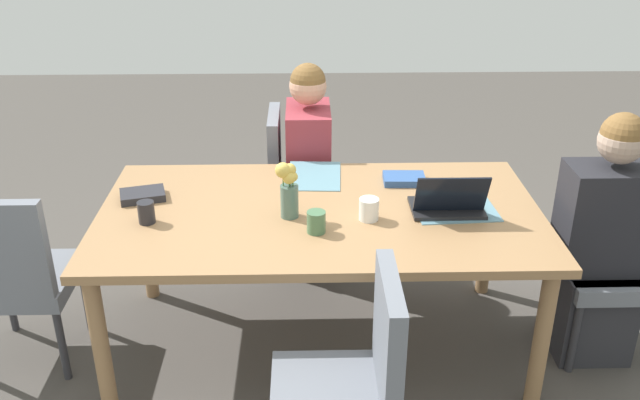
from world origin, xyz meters
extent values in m
plane|color=#4C4742|center=(0.00, 0.00, 0.00)|extent=(10.00, 10.00, 0.00)
cube|color=#9E754C|center=(0.00, 0.00, 0.72)|extent=(1.98, 1.08, 0.04)
cylinder|color=#9E754C|center=(-0.91, -0.46, 0.35)|extent=(0.07, 0.07, 0.70)
cylinder|color=#9E754C|center=(0.91, -0.46, 0.35)|extent=(0.07, 0.07, 0.70)
cylinder|color=#9E754C|center=(-0.91, 0.46, 0.35)|extent=(0.07, 0.07, 0.70)
cylinder|color=#9E754C|center=(0.91, 0.46, 0.35)|extent=(0.07, 0.07, 0.70)
cube|color=slate|center=(-0.05, 0.87, 0.41)|extent=(0.44, 0.44, 0.08)
cube|color=slate|center=(-0.24, 0.87, 0.68)|extent=(0.06, 0.42, 0.45)
cylinder|color=#333338|center=(0.14, 1.06, 0.18)|extent=(0.04, 0.04, 0.37)
cylinder|color=#333338|center=(0.14, 0.68, 0.18)|extent=(0.04, 0.04, 0.37)
cylinder|color=#333338|center=(-0.24, 1.06, 0.18)|extent=(0.04, 0.04, 0.37)
cylinder|color=#333338|center=(-0.24, 0.68, 0.18)|extent=(0.04, 0.04, 0.37)
cube|color=#2D2D33|center=(-0.05, 0.81, 0.23)|extent=(0.36, 0.34, 0.45)
cube|color=#93333D|center=(-0.05, 0.81, 0.70)|extent=(0.24, 0.40, 0.50)
sphere|color=tan|center=(-0.05, 0.81, 1.07)|extent=(0.20, 0.20, 0.20)
sphere|color=brown|center=(-0.05, 0.81, 1.10)|extent=(0.19, 0.19, 0.19)
cube|color=slate|center=(1.35, -0.04, 0.41)|extent=(0.44, 0.44, 0.08)
cube|color=slate|center=(1.35, 0.15, 0.68)|extent=(0.42, 0.06, 0.45)
cylinder|color=#333338|center=(1.16, -0.23, 0.18)|extent=(0.04, 0.04, 0.37)
cylinder|color=#333338|center=(1.54, 0.15, 0.18)|extent=(0.04, 0.04, 0.37)
cylinder|color=#333338|center=(1.16, 0.15, 0.18)|extent=(0.04, 0.04, 0.37)
cube|color=#2D2D33|center=(1.29, -0.04, 0.23)|extent=(0.34, 0.36, 0.45)
cube|color=#232328|center=(1.29, -0.04, 0.70)|extent=(0.40, 0.24, 0.50)
sphere|color=tan|center=(1.29, -0.04, 1.07)|extent=(0.20, 0.20, 0.20)
sphere|color=brown|center=(1.29, -0.04, 1.10)|extent=(0.19, 0.19, 0.19)
cube|color=slate|center=(-1.36, -0.03, 0.41)|extent=(0.44, 0.44, 0.08)
cylinder|color=#333338|center=(-1.55, 0.16, 0.18)|extent=(0.04, 0.04, 0.37)
cylinder|color=#333338|center=(-1.17, 0.16, 0.18)|extent=(0.04, 0.04, 0.37)
cylinder|color=#333338|center=(-1.17, -0.22, 0.18)|extent=(0.04, 0.04, 0.37)
cube|color=slate|center=(0.02, -0.85, 0.41)|extent=(0.44, 0.44, 0.08)
cube|color=slate|center=(0.21, -0.85, 0.68)|extent=(0.06, 0.42, 0.45)
cylinder|color=#4C6B60|center=(-0.13, -0.06, 0.81)|extent=(0.08, 0.08, 0.15)
sphere|color=gold|center=(-0.12, -0.06, 0.93)|extent=(0.04, 0.04, 0.04)
cylinder|color=#477A3D|center=(-0.12, -0.06, 0.91)|extent=(0.01, 0.01, 0.04)
sphere|color=gold|center=(-0.13, -0.05, 0.96)|extent=(0.06, 0.06, 0.06)
cylinder|color=#477A3D|center=(-0.13, -0.05, 0.92)|extent=(0.01, 0.01, 0.07)
sphere|color=gold|center=(-0.16, -0.06, 0.96)|extent=(0.07, 0.07, 0.07)
cylinder|color=#477A3D|center=(-0.16, -0.06, 0.92)|extent=(0.01, 0.01, 0.07)
sphere|color=gold|center=(-0.13, -0.06, 0.93)|extent=(0.06, 0.06, 0.06)
cylinder|color=#477A3D|center=(-0.13, -0.06, 0.91)|extent=(0.01, 0.01, 0.04)
cube|color=slate|center=(-0.02, 0.38, 0.74)|extent=(0.28, 0.37, 0.00)
cube|color=slate|center=(0.61, -0.02, 0.74)|extent=(0.38, 0.28, 0.00)
cube|color=black|center=(0.56, -0.02, 0.75)|extent=(0.32, 0.22, 0.02)
cube|color=black|center=(0.56, -0.09, 0.85)|extent=(0.31, 0.08, 0.19)
cylinder|color=white|center=(0.21, -0.09, 0.79)|extent=(0.09, 0.09, 0.10)
cylinder|color=#47704C|center=(-0.02, -0.21, 0.79)|extent=(0.08, 0.08, 0.09)
cylinder|color=#232328|center=(-0.75, -0.10, 0.79)|extent=(0.07, 0.07, 0.10)
cube|color=#335693|center=(0.42, 0.30, 0.76)|extent=(0.20, 0.15, 0.03)
cube|color=#28282D|center=(-0.82, 0.14, 0.76)|extent=(0.23, 0.19, 0.04)
camera|label=1|loc=(-0.07, -2.77, 2.12)|focal=38.89mm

